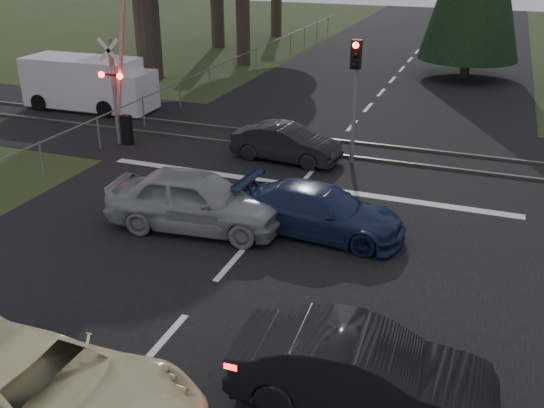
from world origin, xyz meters
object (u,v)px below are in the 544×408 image
at_px(cream_coupe, 29,395).
at_px(silver_car, 196,200).
at_px(white_van, 92,84).
at_px(traffic_signal_center, 355,81).
at_px(crossing_signal, 120,89).
at_px(dark_hatchback, 362,372).
at_px(blue_sedan, 320,211).
at_px(dark_car_far, 286,143).

relative_size(cream_coupe, silver_car, 1.18).
bearing_deg(silver_car, white_van, 41.44).
height_order(traffic_signal_center, cream_coupe, traffic_signal_center).
bearing_deg(silver_car, crossing_signal, 41.40).
relative_size(crossing_signal, dark_hatchback, 1.64).
bearing_deg(crossing_signal, blue_sedan, -27.03).
relative_size(silver_car, dark_car_far, 1.25).
bearing_deg(cream_coupe, crossing_signal, 27.84).
xyz_separation_m(crossing_signal, silver_car, (5.65, -5.28, -1.27)).
distance_m(dark_hatchback, silver_car, 7.44).
distance_m(crossing_signal, traffic_signal_center, 8.36).
relative_size(crossing_signal, white_van, 1.21).
bearing_deg(white_van, dark_car_far, -19.84).
height_order(crossing_signal, dark_car_far, crossing_signal).
bearing_deg(white_van, dark_hatchback, -44.49).
distance_m(traffic_signal_center, dark_car_far, 3.10).
bearing_deg(white_van, blue_sedan, -34.52).
xyz_separation_m(cream_coupe, silver_car, (-0.96, 7.34, 0.03)).
distance_m(crossing_signal, silver_car, 7.84).
relative_size(cream_coupe, dark_hatchback, 1.29).
height_order(traffic_signal_center, dark_car_far, traffic_signal_center).
bearing_deg(white_van, silver_car, -44.82).
relative_size(traffic_signal_center, blue_sedan, 0.94).
height_order(blue_sedan, dark_car_far, blue_sedan).
height_order(dark_hatchback, dark_car_far, dark_hatchback).
height_order(crossing_signal, white_van, crossing_signal).
xyz_separation_m(crossing_signal, white_van, (-4.01, 3.73, -0.93)).
distance_m(dark_hatchback, blue_sedan, 6.27).
relative_size(traffic_signal_center, dark_car_far, 1.10).
bearing_deg(silver_car, cream_coupe, -178.08).
bearing_deg(silver_car, dark_car_far, -10.35).
bearing_deg(crossing_signal, white_van, 137.06).
distance_m(crossing_signal, white_van, 5.55).
bearing_deg(white_van, traffic_signal_center, -14.83).
bearing_deg(cream_coupe, dark_hatchback, -62.52).
xyz_separation_m(cream_coupe, white_van, (-10.62, 16.35, 0.36)).
xyz_separation_m(dark_car_far, white_van, (-10.14, 3.30, 0.51)).
relative_size(crossing_signal, dark_car_far, 1.87).
bearing_deg(traffic_signal_center, silver_car, -113.02).
relative_size(blue_sedan, white_van, 0.76).
distance_m(traffic_signal_center, silver_car, 7.00).
height_order(crossing_signal, silver_car, crossing_signal).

